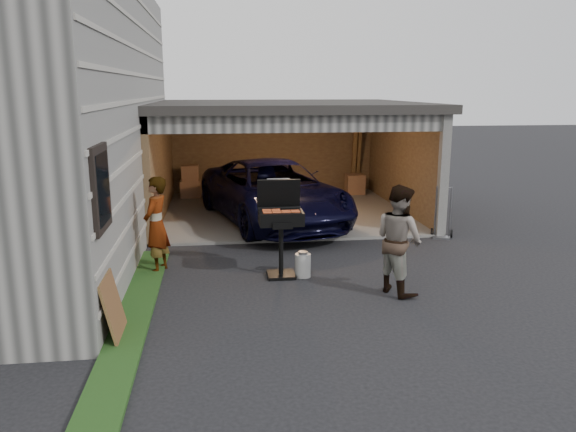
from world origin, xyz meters
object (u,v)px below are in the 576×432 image
plywood_panel (113,308)px  hand_truck (442,228)px  man (399,239)px  propane_tank (303,265)px  woman (156,225)px  bbq_grill (281,221)px  minivan (273,194)px

plywood_panel → hand_truck: (6.31, 4.39, -0.21)m
man → propane_tank: bearing=32.4°
woman → propane_tank: 2.70m
man → propane_tank: man is taller
bbq_grill → man: bearing=-30.3°
hand_truck → minivan: bearing=176.5°
minivan → plywood_panel: 6.70m
man → propane_tank: (-1.40, 0.94, -0.68)m
minivan → man: 5.14m
bbq_grill → plywood_panel: (-2.47, -2.25, -0.57)m
woman → man: (3.95, -1.55, 0.02)m
man → plywood_panel: 4.44m
minivan → plywood_panel: bearing=-128.5°
propane_tank → woman: bearing=166.5°
propane_tank → hand_truck: size_ratio=0.36×
woman → man: 4.24m
minivan → propane_tank: (0.13, -3.96, -0.53)m
minivan → bbq_grill: (-0.25, -3.86, 0.26)m
plywood_panel → bbq_grill: bearing=42.4°
hand_truck → plywood_panel: bearing=-123.0°
bbq_grill → hand_truck: bearing=29.1°
man → propane_tank: 1.82m
minivan → plywood_panel: size_ratio=6.17×
bbq_grill → hand_truck: 4.46m
bbq_grill → propane_tank: bbq_grill is taller
minivan → hand_truck: (3.59, -1.73, -0.52)m
hand_truck → bbq_grill: bearing=-128.7°
woman → hand_truck: 6.26m
woman → plywood_panel: 2.82m
woman → propane_tank: size_ratio=4.20×
hand_truck → man: bearing=-100.7°
woman → hand_truck: (6.01, 1.62, -0.65)m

